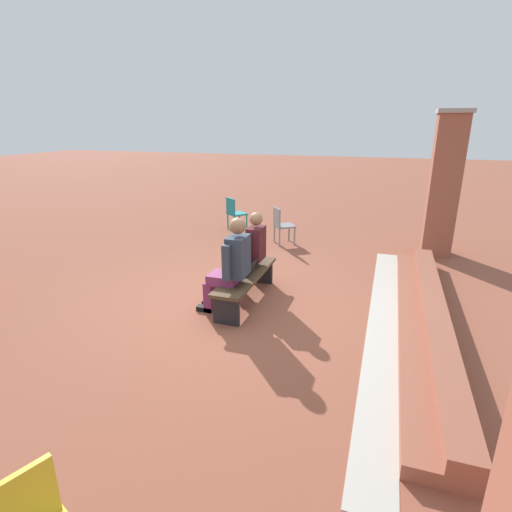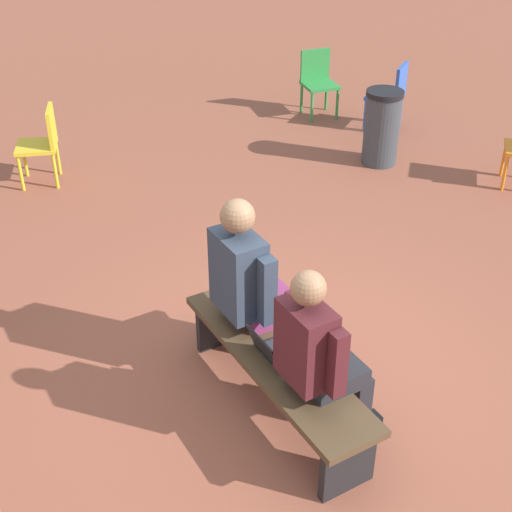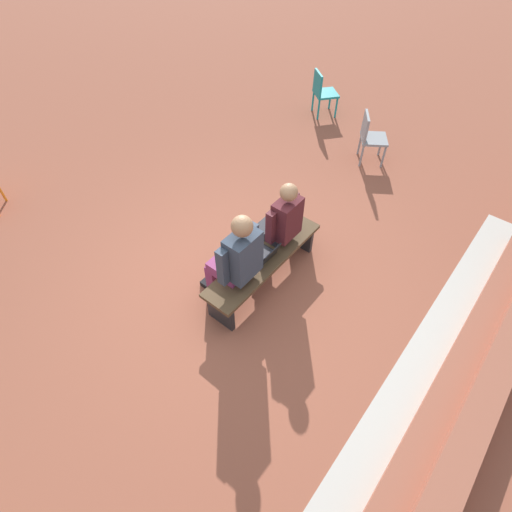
# 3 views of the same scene
# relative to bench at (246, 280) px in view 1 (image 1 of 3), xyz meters

# --- Properties ---
(ground_plane) EXTENTS (60.00, 60.00, 0.00)m
(ground_plane) POSITION_rel_bench_xyz_m (0.18, -0.24, -0.35)
(ground_plane) COLOR brown
(concrete_strip) EXTENTS (6.26, 0.40, 0.01)m
(concrete_strip) POSITION_rel_bench_xyz_m (0.00, 2.05, -0.35)
(concrete_strip) COLOR #B7B2A8
(concrete_strip) RESTS_ON ground
(brick_steps) EXTENTS (5.46, 0.60, 0.30)m
(brick_steps) POSITION_rel_bench_xyz_m (0.00, 2.60, -0.23)
(brick_steps) COLOR #93513D
(brick_steps) RESTS_ON ground
(brick_pillar_left_of_steps) EXTENTS (0.64, 0.64, 2.90)m
(brick_pillar_left_of_steps) POSITION_rel_bench_xyz_m (-3.51, 2.99, 1.11)
(brick_pillar_left_of_steps) COLOR #93513D
(brick_pillar_left_of_steps) RESTS_ON ground
(bench) EXTENTS (1.80, 0.44, 0.45)m
(bench) POSITION_rel_bench_xyz_m (0.00, 0.00, 0.00)
(bench) COLOR #4C3823
(bench) RESTS_ON ground
(person_student) EXTENTS (0.54, 0.68, 1.34)m
(person_student) POSITION_rel_bench_xyz_m (-0.37, -0.07, 0.36)
(person_student) COLOR #232328
(person_student) RESTS_ON ground
(person_adult) EXTENTS (0.59, 0.74, 1.42)m
(person_adult) POSITION_rel_bench_xyz_m (0.43, -0.07, 0.39)
(person_adult) COLOR #7F2D5B
(person_adult) RESTS_ON ground
(laptop) EXTENTS (0.32, 0.29, 0.21)m
(laptop) POSITION_rel_bench_xyz_m (0.00, 0.01, 0.15)
(laptop) COLOR black
(laptop) RESTS_ON bench
(plastic_chair_far_left) EXTENTS (0.59, 0.59, 0.84)m
(plastic_chair_far_left) POSITION_rel_bench_xyz_m (-4.04, -1.77, 0.13)
(plastic_chair_far_left) COLOR teal
(plastic_chair_far_left) RESTS_ON ground
(plastic_chair_foreground) EXTENTS (0.58, 0.58, 0.84)m
(plastic_chair_foreground) POSITION_rel_bench_xyz_m (-3.20, -0.30, 0.13)
(plastic_chair_foreground) COLOR gray
(plastic_chair_foreground) RESTS_ON ground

